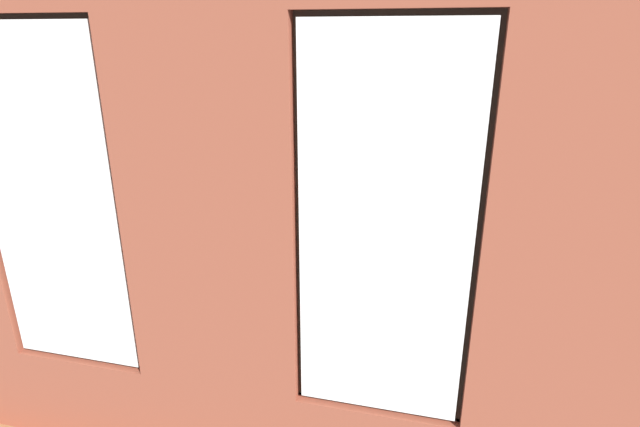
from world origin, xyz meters
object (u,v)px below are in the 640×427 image
couch_left (525,271)px  candle_jar (355,230)px  cup_ceramic (383,226)px  tv_flatscreen (125,194)px  coffee_table (348,234)px  table_plant_small (310,222)px  potted_plant_corner_near_left (521,176)px  potted_plant_beside_window_right (30,296)px  potted_plant_corner_far_left (608,381)px  remote_gray (348,229)px  potted_plant_foreground_right (218,161)px  media_console (131,238)px  potted_plant_by_left_couch (480,219)px  couch_by_window (284,366)px  remote_silver (335,225)px

couch_left → candle_jar: (1.88, -0.29, 0.18)m
cup_ceramic → tv_flatscreen: (3.14, 0.56, 0.33)m
coffee_table → table_plant_small: (0.44, 0.11, 0.15)m
couch_left → potted_plant_corner_near_left: bearing=-179.7°
potted_plant_corner_near_left → coffee_table: bearing=38.1°
potted_plant_beside_window_right → potted_plant_corner_far_left: bearing=179.9°
candle_jar → potted_plant_beside_window_right: 3.39m
remote_gray → potted_plant_corner_far_left: (-2.14, 2.67, 0.21)m
candle_jar → potted_plant_foreground_right: bearing=-34.1°
media_console → potted_plant_by_left_couch: 4.54m
media_console → potted_plant_by_left_couch: (-4.33, -1.37, 0.15)m
media_console → table_plant_small: bearing=-172.1°
tv_flatscreen → potted_plant_by_left_couch: size_ratio=1.67×
cup_ceramic → potted_plant_by_left_couch: 1.44m
media_console → potted_plant_foreground_right: 2.13m
candle_jar → potted_plant_corner_near_left: bearing=-138.6°
remote_gray → couch_left: bearing=97.1°
couch_by_window → potted_plant_corner_far_left: potted_plant_corner_far_left is taller
tv_flatscreen → table_plant_small: bearing=-172.2°
potted_plant_foreground_right → potted_plant_by_left_couch: bearing=170.5°
couch_left → potted_plant_corner_near_left: (-0.15, -2.08, 0.49)m
remote_gray → remote_silver: bearing=-98.3°
coffee_table → tv_flatscreen: tv_flatscreen is taller
potted_plant_corner_far_left → potted_plant_beside_window_right: size_ratio=0.79×
remote_silver → potted_plant_corner_near_left: potted_plant_corner_near_left is taller
tv_flatscreen → media_console: bearing=90.0°
remote_gray → potted_plant_by_left_couch: size_ratio=0.29×
potted_plant_corner_near_left → couch_left: bearing=86.0°
candle_jar → potted_plant_foreground_right: 3.09m
remote_gray → tv_flatscreen: bearing=-62.6°
potted_plant_corner_near_left → potted_plant_beside_window_right: bearing=45.6°
coffee_table → cup_ceramic: cup_ceramic is taller
table_plant_small → media_console: (2.29, 0.32, -0.31)m
coffee_table → cup_ceramic: size_ratio=17.07×
table_plant_small → remote_silver: table_plant_small is taller
table_plant_small → potted_plant_foreground_right: bearing=-40.9°
potted_plant_corner_far_left → candle_jar: bearing=-51.6°
couch_left → tv_flatscreen: 4.76m
couch_by_window → couch_left: size_ratio=1.09×
couch_by_window → remote_gray: bearing=-90.0°
potted_plant_foreground_right → potted_plant_corner_near_left: 4.58m
remote_gray → potted_plant_foreground_right: 2.94m
coffee_table → table_plant_small: 0.48m
couch_left → potted_plant_corner_near_left: 2.14m
tv_flatscreen → potted_plant_beside_window_right: size_ratio=0.70×
table_plant_small → remote_gray: (-0.44, -0.11, -0.09)m
candle_jar → table_plant_small: bearing=0.0°
coffee_table → potted_plant_by_left_couch: potted_plant_by_left_couch is taller
cup_ceramic → candle_jar: 0.38m
couch_by_window → potted_plant_corner_near_left: 4.76m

